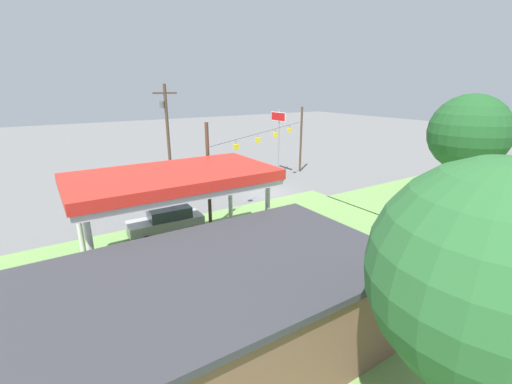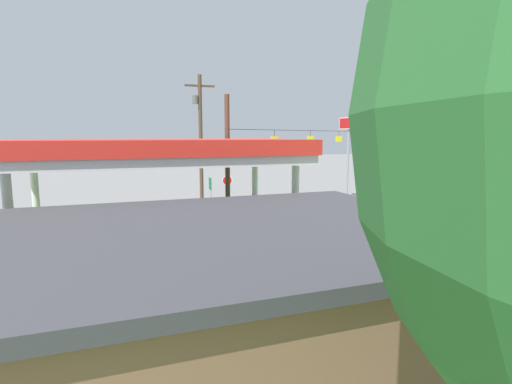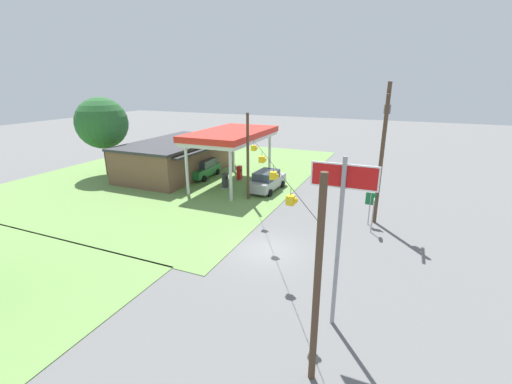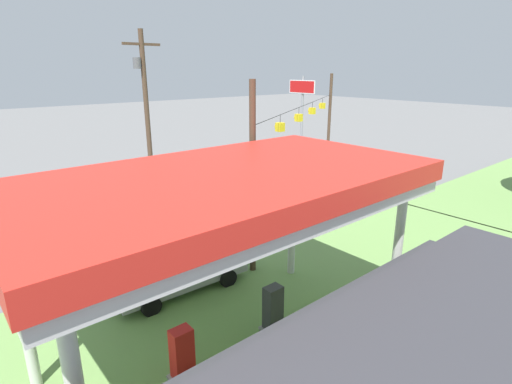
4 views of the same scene
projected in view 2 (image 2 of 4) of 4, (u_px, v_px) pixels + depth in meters
The scene contains 12 objects.
ground_plane at pixel (324, 216), 27.52m from camera, with size 160.00×160.00×0.00m, color slate.
gas_station_canopy at pixel (160, 153), 15.03m from camera, with size 10.64×5.83×5.40m.
gas_station_store at pixel (138, 321), 8.01m from camera, with size 13.53×8.21×3.67m.
fuel_pump_near at pixel (203, 256), 16.16m from camera, with size 0.71×0.56×1.51m.
fuel_pump_far at pixel (120, 264), 15.08m from camera, with size 0.71×0.56×1.51m.
car_at_pumps_front at pixel (167, 229), 19.57m from camera, with size 4.98×2.28×1.98m.
car_at_pumps_rear at pixel (143, 295), 11.46m from camera, with size 4.93×2.24×1.95m.
stop_sign_roadside at pixel (227, 184), 30.78m from camera, with size 0.80×0.08×2.50m.
stop_sign_overhead at pixel (348, 139), 33.20m from camera, with size 0.22×2.56×7.34m.
route_sign at pixel (210, 187), 30.01m from camera, with size 0.10×0.70×2.40m.
utility_pole_main at pixel (200, 135), 29.61m from camera, with size 2.20×0.44×9.94m.
signal_span_gantry at pixel (325, 157), 26.95m from camera, with size 16.74×10.24×7.50m.
Camera 2 is at (13.56, 23.81, 5.54)m, focal length 28.00 mm.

